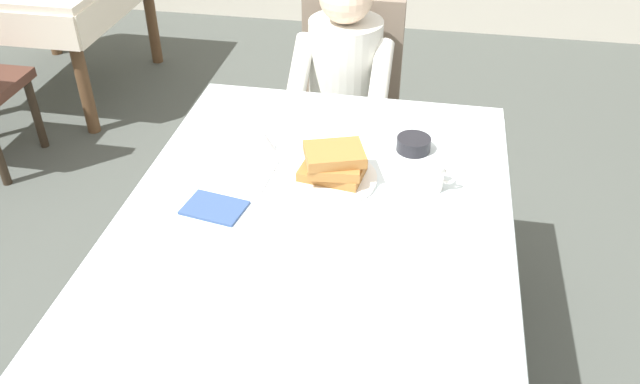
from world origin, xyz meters
TOP-DOWN VIEW (x-y plane):
  - dining_table_main at (0.00, 0.00)m, footprint 1.12×1.52m
  - chair_diner at (-0.07, 1.17)m, footprint 0.44×0.45m
  - diner_person at (-0.07, 1.01)m, footprint 0.40×0.43m
  - plate_breakfast at (0.02, 0.20)m, footprint 0.28×0.28m
  - breakfast_stack at (0.03, 0.19)m, footprint 0.21×0.18m
  - cup_coffee at (0.32, 0.21)m, footprint 0.11×0.08m
  - bowl_butter at (0.25, 0.41)m, footprint 0.11×0.11m
  - syrup_pitcher at (-0.23, 0.32)m, footprint 0.08×0.08m
  - fork_left_of_plate at (-0.17, 0.18)m, footprint 0.03×0.18m
  - knife_right_of_plate at (0.21, 0.18)m, footprint 0.03×0.20m
  - spoon_near_edge at (-0.01, -0.15)m, footprint 0.15×0.03m
  - napkin_folded at (-0.29, -0.01)m, footprint 0.19×0.15m

SIDE VIEW (x-z plane):
  - chair_diner at x=-0.07m, z-range 0.06..0.99m
  - dining_table_main at x=0.00m, z-range 0.28..1.02m
  - diner_person at x=-0.07m, z-range 0.11..1.23m
  - fork_left_of_plate at x=-0.17m, z-range 0.74..0.74m
  - knife_right_of_plate at x=0.21m, z-range 0.74..0.74m
  - spoon_near_edge at x=-0.01m, z-range 0.74..0.74m
  - napkin_folded at x=-0.29m, z-range 0.74..0.75m
  - plate_breakfast at x=0.02m, z-range 0.74..0.76m
  - bowl_butter at x=0.25m, z-range 0.74..0.78m
  - syrup_pitcher at x=-0.23m, z-range 0.74..0.81m
  - cup_coffee at x=0.32m, z-range 0.74..0.83m
  - breakfast_stack at x=0.03m, z-range 0.76..0.85m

